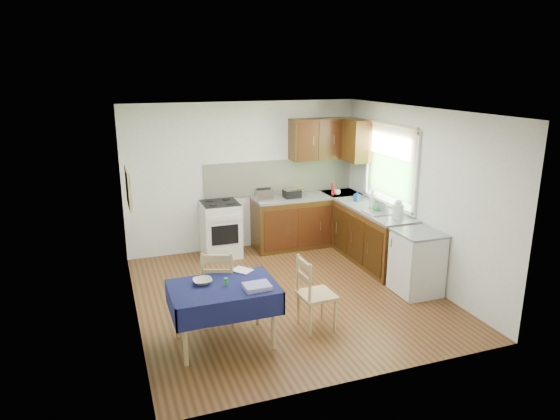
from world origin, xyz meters
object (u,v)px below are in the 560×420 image
object	(u,v)px
dining_table	(223,295)
chair_near	(313,292)
dish_rack	(380,211)
kettle	(398,210)
toaster	(264,195)
sandwich_press	(292,193)
chair_far	(219,284)

from	to	relation	value
dining_table	chair_near	size ratio (longest dim) A/B	1.29
chair_near	dish_rack	distance (m)	2.25
chair_near	kettle	size ratio (longest dim) A/B	3.26
dish_rack	toaster	bearing A→B (deg)	135.67
sandwich_press	dish_rack	bearing A→B (deg)	-70.95
toaster	kettle	bearing A→B (deg)	-70.10
kettle	dish_rack	bearing A→B (deg)	107.63
dining_table	dish_rack	distance (m)	3.11
chair_far	dish_rack	bearing A→B (deg)	-141.56
chair_far	sandwich_press	bearing A→B (deg)	-108.27
toaster	sandwich_press	bearing A→B (deg)	-16.72
toaster	dish_rack	bearing A→B (deg)	-65.62
sandwich_press	dish_rack	distance (m)	1.63
dining_table	chair_far	distance (m)	0.52
kettle	dining_table	bearing A→B (deg)	-160.02
dining_table	toaster	world-z (taller)	toaster
chair_far	dining_table	bearing A→B (deg)	102.94
chair_far	toaster	size ratio (longest dim) A/B	3.26
dish_rack	sandwich_press	bearing A→B (deg)	121.48
kettle	toaster	bearing A→B (deg)	133.48
dining_table	sandwich_press	xyz separation A→B (m)	(1.86, 2.73, 0.38)
dining_table	dish_rack	size ratio (longest dim) A/B	2.62
toaster	dish_rack	world-z (taller)	toaster
chair_far	chair_near	size ratio (longest dim) A/B	1.05
sandwich_press	kettle	distance (m)	1.97
chair_far	kettle	distance (m)	2.91
dining_table	chair_near	bearing A→B (deg)	-17.80
toaster	chair_near	bearing A→B (deg)	-119.22
sandwich_press	kettle	xyz separation A→B (m)	(1.01, -1.69, 0.04)
chair_far	kettle	bearing A→B (deg)	-148.50
dining_table	chair_far	size ratio (longest dim) A/B	1.23
chair_near	sandwich_press	bearing A→B (deg)	-18.76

